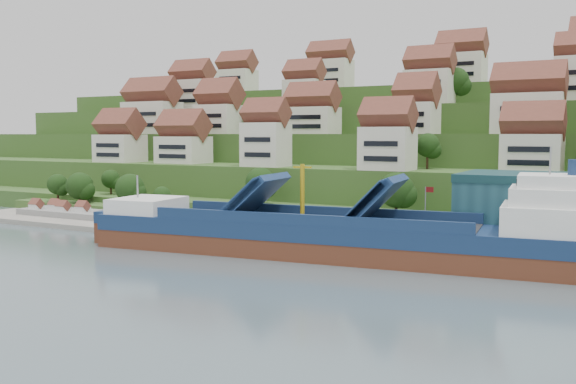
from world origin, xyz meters
The scene contains 9 objects.
ground centered at (0.00, 0.00, 0.00)m, with size 300.00×300.00×0.00m, color slate.
quay centered at (20.00, 15.00, 1.10)m, with size 180.00×14.00×2.20m, color gray.
pebble_beach centered at (-58.00, 12.00, 0.50)m, with size 45.00×20.00×1.00m, color gray.
hillside centered at (0.00, 103.55, 10.66)m, with size 260.00×128.00×31.00m.
hillside_village centered at (1.95, 59.61, 24.04)m, with size 159.14×63.83×28.52m.
hillside_trees centered at (-10.52, 42.98, 16.08)m, with size 139.51×62.51×30.41m.
flagpole centered at (18.11, 10.00, 6.88)m, with size 1.28×0.16×8.00m.
beach_huts centered at (-60.00, 10.75, 2.10)m, with size 14.40×3.70×2.20m.
cargo_ship centered at (7.92, 1.62, 3.12)m, with size 73.83×19.71×16.13m.
Camera 1 is at (45.51, -82.54, 17.91)m, focal length 40.00 mm.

